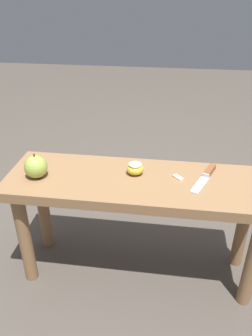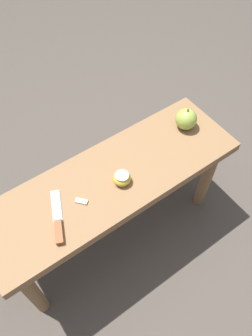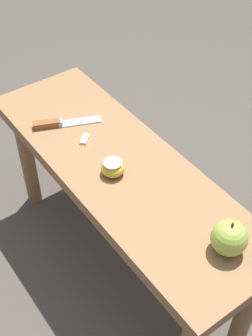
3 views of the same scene
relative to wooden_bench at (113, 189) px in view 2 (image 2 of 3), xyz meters
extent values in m
plane|color=#4C443D|center=(0.00, 0.00, -0.39)|extent=(8.00, 8.00, 0.00)
cube|color=olive|center=(0.00, 0.00, 0.06)|extent=(1.01, 0.33, 0.04)
cylinder|color=olive|center=(-0.45, -0.11, -0.17)|extent=(0.05, 0.05, 0.44)
cylinder|color=olive|center=(0.45, -0.11, -0.17)|extent=(0.05, 0.05, 0.44)
cylinder|color=olive|center=(-0.45, 0.11, -0.17)|extent=(0.05, 0.05, 0.44)
cylinder|color=olive|center=(0.45, 0.11, -0.17)|extent=(0.05, 0.05, 0.44)
cube|color=#B7BABF|center=(-0.23, 0.01, 0.09)|extent=(0.08, 0.13, 0.00)
cube|color=#B7BABF|center=(-0.25, -0.05, 0.09)|extent=(0.03, 0.02, 0.02)
cube|color=brown|center=(-0.27, -0.09, 0.09)|extent=(0.06, 0.09, 0.02)
sphere|color=#9EB747|center=(0.39, 0.04, 0.13)|extent=(0.09, 0.09, 0.09)
cylinder|color=#4C3319|center=(0.39, 0.04, 0.18)|extent=(0.01, 0.01, 0.02)
ellipsoid|color=gold|center=(0.02, -0.04, 0.11)|extent=(0.07, 0.07, 0.04)
cylinder|color=beige|center=(0.02, -0.04, 0.13)|extent=(0.05, 0.05, 0.00)
cube|color=beige|center=(-0.15, -0.03, 0.09)|extent=(0.04, 0.04, 0.01)
camera|label=1|loc=(-0.10, 1.05, 0.74)|focal=35.00mm
camera|label=2|loc=(-0.35, -0.58, 1.09)|focal=35.00mm
camera|label=3|loc=(0.78, -0.55, 1.00)|focal=50.00mm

